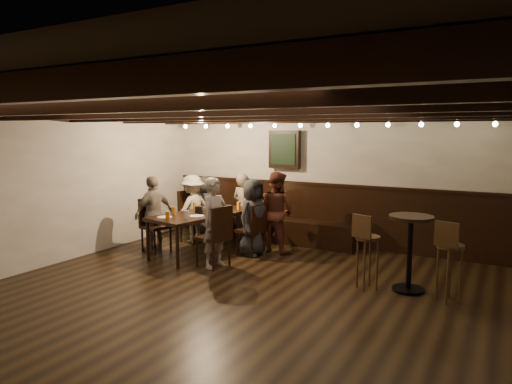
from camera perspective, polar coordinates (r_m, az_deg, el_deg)
The scene contains 27 objects.
room at distance 7.50m, azimuth 3.17°, elevation -0.20°, with size 7.00×7.00×7.00m.
dining_table at distance 7.87m, azimuth -6.69°, elevation -3.02°, with size 1.17×2.00×0.70m.
chair_left_near at distance 8.76m, azimuth -7.77°, elevation -4.27°, with size 0.52×0.52×0.98m.
chair_left_far at distance 8.19m, azimuth -12.43°, elevation -5.30°, with size 0.50×0.50×0.93m.
chair_right_near at distance 7.79m, azimuth -0.56°, elevation -5.92°, with size 0.47×0.47×0.88m.
chair_right_far at distance 7.14m, azimuth -5.26°, elevation -6.99°, with size 0.51×0.51×0.96m.
person_bench_left at distance 9.13m, azimuth -6.48°, elevation -1.81°, with size 0.59×0.39×1.21m, color #28282A.
person_bench_centre at distance 8.61m, azimuth -1.62°, elevation -2.00°, with size 0.48×0.31×1.31m, color gray.
person_bench_right at distance 7.93m, azimuth 2.55°, elevation -2.48°, with size 0.68×0.53×1.41m, color #5C2C1F.
person_left_near at distance 8.72m, azimuth -7.94°, elevation -2.07°, with size 0.83×0.47×1.28m, color #AFA994.
person_left_far at distance 8.14m, azimuth -12.64°, elevation -2.66°, with size 0.78×0.32×1.33m, color slate.
person_right_near at distance 7.69m, azimuth -0.38°, elevation -3.17°, with size 0.64×0.42×1.31m, color #232325.
person_right_far at distance 7.03m, azimuth -5.13°, elevation -3.85°, with size 0.51×0.33×1.39m, color gray.
pint_a at distance 8.53m, azimuth -4.59°, elevation -1.31°, with size 0.07×0.07×0.14m, color #BF7219.
pint_b at distance 8.14m, azimuth -2.16°, elevation -1.72°, with size 0.07×0.07×0.14m, color #BF7219.
pint_c at distance 8.13m, azimuth -7.65°, elevation -1.78°, with size 0.07×0.07×0.14m, color #BF7219.
pint_d at distance 7.78m, azimuth -4.11°, elevation -2.16°, with size 0.07×0.07×0.14m, color silver.
pint_e at distance 7.72m, azimuth -10.25°, elevation -2.34°, with size 0.07×0.07×0.14m, color #BF7219.
pint_f at distance 7.34m, azimuth -8.74°, elevation -2.81°, with size 0.07×0.07×0.14m, color silver.
pint_g at distance 7.29m, azimuth -10.99°, elevation -2.93°, with size 0.07×0.07×0.14m, color #BF7219.
plate_near at distance 7.52m, azimuth -11.36°, elevation -3.11°, with size 0.24×0.24×0.01m, color white.
plate_far at distance 7.53m, azimuth -7.40°, elevation -3.01°, with size 0.24×0.24×0.01m, color white.
condiment_caddy at distance 7.82m, azimuth -6.97°, elevation -2.22°, with size 0.15×0.10×0.12m, color black.
candle at distance 7.98m, azimuth -4.54°, elevation -2.25°, with size 0.05×0.05×0.05m, color beige.
high_top_table at distance 6.29m, azimuth 18.72°, elevation -5.91°, with size 0.57×0.57×1.01m.
bar_stool_left at distance 6.27m, azimuth 13.70°, elevation -8.42°, with size 0.35×0.36×1.02m.
bar_stool_right at distance 6.14m, azimuth 22.96°, elevation -9.14°, with size 0.34×0.36×1.02m.
Camera 1 is at (2.97, -4.46, 2.08)m, focal length 32.00 mm.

